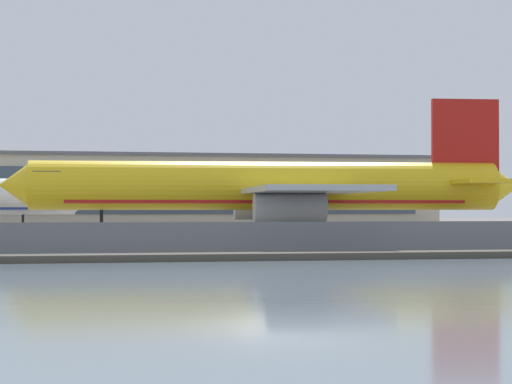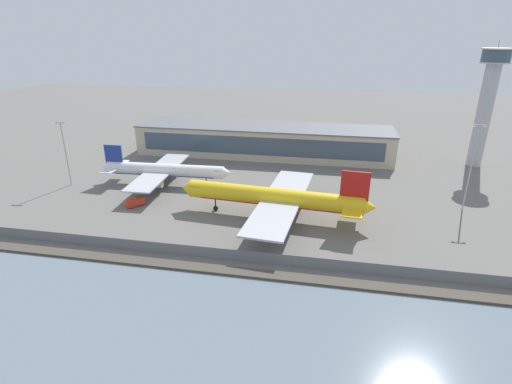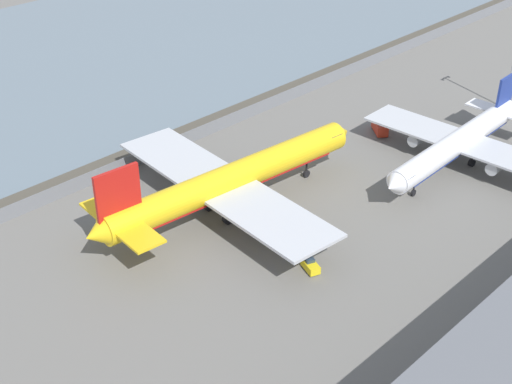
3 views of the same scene
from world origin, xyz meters
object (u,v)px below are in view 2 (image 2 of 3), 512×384
Objects in this scene: cargo_jet_yellow at (276,198)px; apron_light_mast_apron_east at (65,150)px; control_tower at (487,98)px; baggage_tug at (293,189)px; ops_van at (135,202)px; passenger_jet_white at (163,170)px; apron_light_mast_apron_west at (472,164)px.

apron_light_mast_apron_east reaches higher than cargo_jet_yellow.
control_tower reaches higher than apron_light_mast_apron_east.
cargo_jet_yellow reaches higher than baggage_tug.
baggage_tug is 46.72m from ops_van.
cargo_jet_yellow is at bearing -9.79° from apron_light_mast_apron_east.
control_tower is 2.10× the size of apron_light_mast_apron_east.
apron_light_mast_apron_east is at bearing -168.38° from passenger_jet_white.
apron_light_mast_apron_east is (-117.35, -3.33, -1.66)m from apron_light_mast_apron_west.
ops_van is 91.75m from apron_light_mast_apron_west.
passenger_jet_white is at bearing 155.47° from cargo_jet_yellow.
apron_light_mast_apron_east is (-27.61, 11.67, 10.20)m from ops_van.
apron_light_mast_apron_east is (-28.93, -5.95, 6.74)m from passenger_jet_white.
apron_light_mast_apron_east reaches higher than ops_van.
ops_van is 121.26m from control_tower.
baggage_tug is (2.64, 19.38, -4.81)m from cargo_jet_yellow.
apron_light_mast_apron_west is (-14.79, -42.04, -11.03)m from control_tower.
apron_light_mast_apron_east reaches higher than baggage_tug.
apron_light_mast_apron_west reaches higher than baggage_tug.
control_tower is 1.81× the size of apron_light_mast_apron_west.
ops_van is 0.26× the size of apron_light_mast_apron_east.
cargo_jet_yellow is 1.21× the size of control_tower.
baggage_tug is 76.22m from control_tower.
cargo_jet_yellow reaches higher than passenger_jet_white.
passenger_jet_white is 12.03× the size of baggage_tug.
apron_light_mast_apron_west is (89.73, 15.01, 11.86)m from ops_van.
apron_light_mast_apron_east is (-132.14, -45.38, -12.69)m from control_tower.
ops_van is 0.23× the size of apron_light_mast_apron_west.
baggage_tug is 71.34m from apron_light_mast_apron_east.
cargo_jet_yellow is at bearing -163.29° from apron_light_mast_apron_west.
passenger_jet_white is 1.00× the size of control_tower.
passenger_jet_white is 1.81× the size of apron_light_mast_apron_west.
control_tower is 45.91m from apron_light_mast_apron_west.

